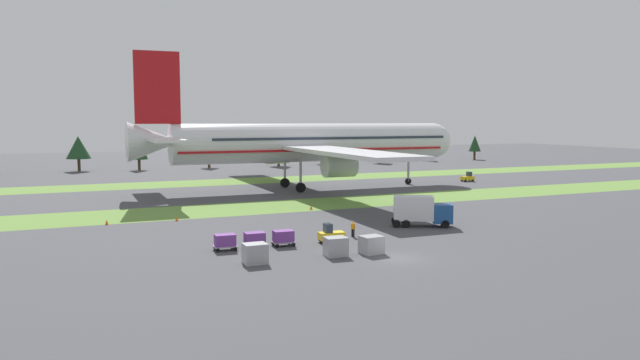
{
  "coord_description": "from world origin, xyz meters",
  "views": [
    {
      "loc": [
        -27.66,
        -45.45,
        12.46
      ],
      "look_at": [
        5.61,
        30.96,
        4.0
      ],
      "focal_mm": 33.4,
      "sensor_mm": 36.0,
      "label": 1
    }
  ],
  "objects_px": {
    "cargo_dolly_third": "(225,241)",
    "taxiway_marker_2": "(107,222)",
    "taxiway_marker_1": "(177,219)",
    "uld_container_0": "(255,254)",
    "catering_truck": "(421,210)",
    "taxiway_marker_0": "(311,207)",
    "cargo_dolly_second": "(255,239)",
    "uld_container_2": "(371,245)",
    "cargo_dolly_lead": "(283,237)",
    "pushback_tractor": "(468,177)",
    "airliner": "(305,143)",
    "uld_container_1": "(336,247)",
    "ground_crew_marshaller": "(353,228)",
    "baggage_tug": "(331,235)"
  },
  "relations": [
    {
      "from": "uld_container_1",
      "to": "taxiway_marker_2",
      "type": "bearing_deg",
      "value": 125.27
    },
    {
      "from": "airliner",
      "to": "taxiway_marker_2",
      "type": "bearing_deg",
      "value": -54.56
    },
    {
      "from": "taxiway_marker_0",
      "to": "taxiway_marker_2",
      "type": "xyz_separation_m",
      "value": [
        -27.0,
        -1.46,
        0.01
      ]
    },
    {
      "from": "uld_container_0",
      "to": "taxiway_marker_2",
      "type": "distance_m",
      "value": 27.57
    },
    {
      "from": "catering_truck",
      "to": "uld_container_1",
      "type": "height_order",
      "value": "catering_truck"
    },
    {
      "from": "airliner",
      "to": "uld_container_1",
      "type": "height_order",
      "value": "airliner"
    },
    {
      "from": "airliner",
      "to": "cargo_dolly_third",
      "type": "xyz_separation_m",
      "value": [
        -26.02,
        -43.61,
        -7.48
      ]
    },
    {
      "from": "airliner",
      "to": "taxiway_marker_1",
      "type": "distance_m",
      "value": 37.91
    },
    {
      "from": "uld_container_2",
      "to": "taxiway_marker_0",
      "type": "distance_m",
      "value": 28.07
    },
    {
      "from": "baggage_tug",
      "to": "ground_crew_marshaller",
      "type": "distance_m",
      "value": 3.79
    },
    {
      "from": "cargo_dolly_lead",
      "to": "pushback_tractor",
      "type": "bearing_deg",
      "value": 131.81
    },
    {
      "from": "uld_container_1",
      "to": "baggage_tug",
      "type": "bearing_deg",
      "value": 69.74
    },
    {
      "from": "catering_truck",
      "to": "uld_container_1",
      "type": "xyz_separation_m",
      "value": [
        -15.6,
        -9.73,
        -1.08
      ]
    },
    {
      "from": "catering_truck",
      "to": "taxiway_marker_2",
      "type": "height_order",
      "value": "catering_truck"
    },
    {
      "from": "pushback_tractor",
      "to": "uld_container_1",
      "type": "xyz_separation_m",
      "value": [
        -52.65,
        -49.41,
        0.06
      ]
    },
    {
      "from": "cargo_dolly_third",
      "to": "taxiway_marker_2",
      "type": "xyz_separation_m",
      "value": [
        -9.42,
        19.26,
        -0.62
      ]
    },
    {
      "from": "uld_container_1",
      "to": "ground_crew_marshaller",
      "type": "bearing_deg",
      "value": 53.34
    },
    {
      "from": "catering_truck",
      "to": "taxiway_marker_0",
      "type": "height_order",
      "value": "catering_truck"
    },
    {
      "from": "cargo_dolly_second",
      "to": "taxiway_marker_2",
      "type": "relative_size",
      "value": 3.8
    },
    {
      "from": "taxiway_marker_1",
      "to": "pushback_tractor",
      "type": "bearing_deg",
      "value": 21.29
    },
    {
      "from": "catering_truck",
      "to": "taxiway_marker_1",
      "type": "xyz_separation_m",
      "value": [
        -25.6,
        15.27,
        -1.69
      ]
    },
    {
      "from": "baggage_tug",
      "to": "uld_container_2",
      "type": "distance_m",
      "value": 6.27
    },
    {
      "from": "uld_container_0",
      "to": "catering_truck",
      "type": "bearing_deg",
      "value": 22.4
    },
    {
      "from": "cargo_dolly_second",
      "to": "taxiway_marker_0",
      "type": "bearing_deg",
      "value": 148.73
    },
    {
      "from": "pushback_tractor",
      "to": "taxiway_marker_0",
      "type": "bearing_deg",
      "value": 117.95
    },
    {
      "from": "pushback_tractor",
      "to": "ground_crew_marshaller",
      "type": "distance_m",
      "value": 63.2
    },
    {
      "from": "airliner",
      "to": "catering_truck",
      "type": "height_order",
      "value": "airliner"
    },
    {
      "from": "cargo_dolly_second",
      "to": "cargo_dolly_third",
      "type": "relative_size",
      "value": 1.0
    },
    {
      "from": "cargo_dolly_second",
      "to": "pushback_tractor",
      "type": "relative_size",
      "value": 0.88
    },
    {
      "from": "airliner",
      "to": "uld_container_2",
      "type": "distance_m",
      "value": 52.85
    },
    {
      "from": "pushback_tractor",
      "to": "taxiway_marker_1",
      "type": "bearing_deg",
      "value": 112.23
    },
    {
      "from": "cargo_dolly_second",
      "to": "uld_container_2",
      "type": "height_order",
      "value": "uld_container_2"
    },
    {
      "from": "cargo_dolly_second",
      "to": "uld_container_2",
      "type": "xyz_separation_m",
      "value": [
        9.29,
        -6.64,
        -0.08
      ]
    },
    {
      "from": "ground_crew_marshaller",
      "to": "taxiway_marker_2",
      "type": "xyz_separation_m",
      "value": [
        -23.61,
        18.28,
        -0.64
      ]
    },
    {
      "from": "catering_truck",
      "to": "ground_crew_marshaller",
      "type": "distance_m",
      "value": 10.44
    },
    {
      "from": "uld_container_1",
      "to": "catering_truck",
      "type": "bearing_deg",
      "value": 31.96
    },
    {
      "from": "uld_container_0",
      "to": "taxiway_marker_0",
      "type": "height_order",
      "value": "uld_container_0"
    },
    {
      "from": "uld_container_2",
      "to": "ground_crew_marshaller",
      "type": "bearing_deg",
      "value": 75.63
    },
    {
      "from": "uld_container_0",
      "to": "cargo_dolly_third",
      "type": "bearing_deg",
      "value": 99.58
    },
    {
      "from": "uld_container_0",
      "to": "taxiway_marker_1",
      "type": "distance_m",
      "value": 24.97
    },
    {
      "from": "pushback_tractor",
      "to": "taxiway_marker_0",
      "type": "xyz_separation_m",
      "value": [
        -43.79,
        -22.32,
        -0.52
      ]
    },
    {
      "from": "uld_container_2",
      "to": "taxiway_marker_1",
      "type": "height_order",
      "value": "uld_container_2"
    },
    {
      "from": "cargo_dolly_third",
      "to": "taxiway_marker_1",
      "type": "bearing_deg",
      "value": -172.22
    },
    {
      "from": "cargo_dolly_third",
      "to": "taxiway_marker_0",
      "type": "bearing_deg",
      "value": 143.5
    },
    {
      "from": "airliner",
      "to": "cargo_dolly_lead",
      "type": "bearing_deg",
      "value": -23.75
    },
    {
      "from": "uld_container_1",
      "to": "taxiway_marker_2",
      "type": "xyz_separation_m",
      "value": [
        -18.13,
        25.64,
        -0.58
      ]
    },
    {
      "from": "baggage_tug",
      "to": "catering_truck",
      "type": "relative_size",
      "value": 0.37
    },
    {
      "from": "catering_truck",
      "to": "uld_container_0",
      "type": "bearing_deg",
      "value": -39.87
    },
    {
      "from": "cargo_dolly_lead",
      "to": "cargo_dolly_second",
      "type": "xyz_separation_m",
      "value": [
        -2.89,
        0.19,
        0.0
      ]
    },
    {
      "from": "taxiway_marker_1",
      "to": "cargo_dolly_lead",
      "type": "bearing_deg",
      "value": -69.57
    }
  ]
}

